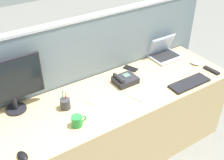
# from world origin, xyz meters

# --- Properties ---
(ground_plane) EXTENTS (10.00, 10.00, 0.00)m
(ground_plane) POSITION_xyz_m (0.00, 0.00, 0.00)
(ground_plane) COLOR slate
(desk) EXTENTS (2.24, 0.69, 0.76)m
(desk) POSITION_xyz_m (0.00, 0.00, 0.38)
(desk) COLOR tan
(desk) RESTS_ON ground_plane
(cubicle_divider) EXTENTS (2.54, 0.08, 1.34)m
(cubicle_divider) POSITION_xyz_m (-0.00, 0.39, 0.67)
(cubicle_divider) COLOR slate
(cubicle_divider) RESTS_ON ground_plane
(desktop_monitor) EXTENTS (0.51, 0.16, 0.45)m
(desktop_monitor) POSITION_xyz_m (-0.78, 0.27, 1.01)
(desktop_monitor) COLOR black
(desktop_monitor) RESTS_ON desk
(laptop) EXTENTS (0.31, 0.25, 0.22)m
(laptop) POSITION_xyz_m (0.80, 0.27, 0.81)
(laptop) COLOR #9EA0A8
(laptop) RESTS_ON desk
(desk_phone) EXTENTS (0.21, 0.17, 0.09)m
(desk_phone) POSITION_xyz_m (0.17, 0.10, 0.79)
(desk_phone) COLOR #232328
(desk_phone) RESTS_ON desk
(keyboard_main) EXTENTS (0.40, 0.15, 0.02)m
(keyboard_main) POSITION_xyz_m (0.65, -0.24, 0.77)
(keyboard_main) COLOR black
(keyboard_main) RESTS_ON desk
(computer_mouse_right_hand) EXTENTS (0.09, 0.11, 0.03)m
(computer_mouse_right_hand) POSITION_xyz_m (0.95, -0.02, 0.77)
(computer_mouse_right_hand) COLOR #B2B5BC
(computer_mouse_right_hand) RESTS_ON desk
(computer_mouse_left_hand) EXTENTS (0.08, 0.11, 0.03)m
(computer_mouse_left_hand) POSITION_xyz_m (-0.89, -0.24, 0.77)
(computer_mouse_left_hand) COLOR black
(computer_mouse_left_hand) RESTS_ON desk
(pen_cup) EXTENTS (0.08, 0.08, 0.17)m
(pen_cup) POSITION_xyz_m (-0.44, 0.06, 0.80)
(pen_cup) COLOR #333338
(pen_cup) RESTS_ON desk
(cell_phone_white_slab) EXTENTS (0.13, 0.15, 0.01)m
(cell_phone_white_slab) POSITION_xyz_m (-0.21, 0.02, 0.76)
(cell_phone_white_slab) COLOR silver
(cell_phone_white_slab) RESTS_ON desk
(cell_phone_silver_slab) EXTENTS (0.10, 0.14, 0.01)m
(cell_phone_silver_slab) POSITION_xyz_m (0.13, -0.14, 0.76)
(cell_phone_silver_slab) COLOR #B7BAC1
(cell_phone_silver_slab) RESTS_ON desk
(cell_phone_black_slab) EXTENTS (0.12, 0.16, 0.01)m
(cell_phone_black_slab) POSITION_xyz_m (0.36, 0.26, 0.76)
(cell_phone_black_slab) COLOR black
(cell_phone_black_slab) RESTS_ON desk
(tv_remote) EXTENTS (0.06, 0.17, 0.02)m
(tv_remote) POSITION_xyz_m (0.99, -0.20, 0.77)
(tv_remote) COLOR black
(tv_remote) RESTS_ON desk
(coffee_mug) EXTENTS (0.12, 0.08, 0.09)m
(coffee_mug) POSITION_xyz_m (-0.45, -0.17, 0.80)
(coffee_mug) COLOR #238438
(coffee_mug) RESTS_ON desk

